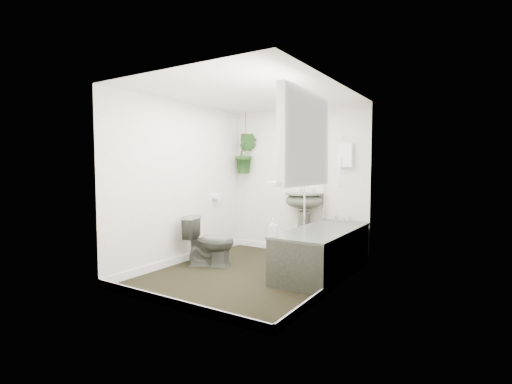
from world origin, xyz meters
The scene contains 22 objects.
floor centered at (0.00, 0.00, -0.01)m, with size 2.30×2.80×0.02m, color black.
ceiling centered at (0.00, 0.00, 2.31)m, with size 2.30×2.80×0.02m, color white.
wall_back centered at (0.00, 1.41, 1.15)m, with size 2.30×0.02×2.30m, color white.
wall_front centered at (0.00, -1.41, 1.15)m, with size 2.30×0.02×2.30m, color white.
wall_left centered at (-1.16, 0.00, 1.15)m, with size 0.02×2.80×2.30m, color white.
wall_right centered at (1.16, 0.00, 1.15)m, with size 0.02×2.80×2.30m, color white.
skirting centered at (0.00, 0.00, 0.05)m, with size 2.30×2.80×0.10m, color white.
bathtub centered at (0.80, 0.50, 0.29)m, with size 0.72×1.72×0.58m, color #4A4E44, non-canonical shape.
bath_screen centered at (0.47, 0.99, 1.28)m, with size 0.04×0.72×1.40m, color silver, non-canonical shape.
shower_box centered at (0.80, 1.34, 1.55)m, with size 0.20×0.10×0.35m, color white.
oval_mirror centered at (0.18, 1.37, 1.50)m, with size 0.46×0.03×0.62m, color beige.
wall_sconce centered at (-0.22, 1.36, 1.40)m, with size 0.04×0.04×0.22m, color black.
toilet_roll_holder centered at (-1.10, 0.70, 0.90)m, with size 0.11×0.11×0.11m, color white.
window_recess centered at (1.09, -0.70, 1.65)m, with size 0.08×1.00×0.90m, color white.
window_sill centered at (1.02, -0.70, 1.23)m, with size 0.18×1.00×0.04m, color white.
window_blinds centered at (1.04, -0.70, 1.65)m, with size 0.01×0.86×0.76m, color white.
toilet centered at (-0.68, 0.02, 0.35)m, with size 0.39×0.68×0.70m, color #4A4E44.
pedestal_sink centered at (0.18, 1.24, 0.49)m, with size 0.58×0.49×0.99m, color #4A4E44, non-canonical shape.
sill_plant centered at (1.02, -0.40, 1.38)m, with size 0.23×0.20×0.26m, color black.
hanging_plant centered at (-0.90, 1.25, 1.60)m, with size 0.36×0.29×0.66m, color black.
soap_bottle centered at (0.51, -0.29, 0.68)m, with size 0.09×0.09×0.21m, color black.
hanging_pot centered at (-0.90, 1.25, 1.87)m, with size 0.16×0.16×0.12m, color black.
Camera 1 is at (2.58, -3.95, 1.38)m, focal length 26.00 mm.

